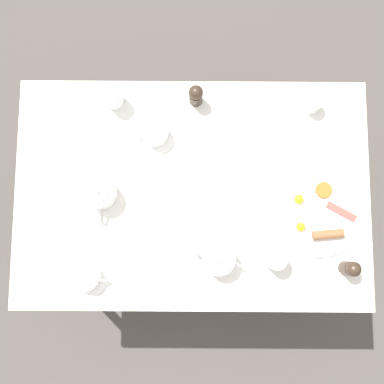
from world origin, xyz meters
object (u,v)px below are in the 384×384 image
at_px(water_glass_tall, 274,259).
at_px(pepper_grinder, 350,269).
at_px(spoon_for_tea, 157,253).
at_px(teacup_with_saucer_right, 87,277).
at_px(fork_by_plate, 241,126).
at_px(water_glass_short, 112,96).
at_px(creamer_jug, 313,103).
at_px(breakfast_plate, 317,214).
at_px(teapot_far, 99,194).
at_px(knife_by_plate, 212,181).
at_px(salt_grinder, 196,95).
at_px(teapot_near, 218,259).
at_px(teacup_with_saucer_left, 155,134).

relative_size(water_glass_tall, pepper_grinder, 0.92).
bearing_deg(spoon_for_tea, teacup_with_saucer_right, 108.86).
bearing_deg(fork_by_plate, spoon_for_tea, 147.19).
xyz_separation_m(pepper_grinder, fork_by_plate, (0.50, 0.35, -0.05)).
bearing_deg(spoon_for_tea, water_glass_short, 16.70).
distance_m(teacup_with_saucer_right, spoon_for_tea, 0.25).
bearing_deg(water_glass_tall, creamer_jug, -15.28).
xyz_separation_m(breakfast_plate, teapot_far, (0.06, 0.74, 0.04)).
distance_m(water_glass_tall, fork_by_plate, 0.48).
bearing_deg(breakfast_plate, pepper_grinder, -153.58).
relative_size(creamer_jug, knife_by_plate, 0.37).
relative_size(teacup_with_saucer_right, water_glass_tall, 1.39).
xyz_separation_m(teapot_far, creamer_jug, (0.32, -0.73, -0.01)).
relative_size(water_glass_short, knife_by_plate, 0.46).
distance_m(teapot_far, creamer_jug, 0.80).
bearing_deg(pepper_grinder, knife_by_plate, 56.75).
relative_size(teapot_far, water_glass_short, 1.83).
height_order(breakfast_plate, pepper_grinder, pepper_grinder).
bearing_deg(water_glass_tall, water_glass_short, 44.81).
xyz_separation_m(water_glass_tall, fork_by_plate, (0.47, 0.10, -0.05)).
height_order(water_glass_short, salt_grinder, salt_grinder).
bearing_deg(fork_by_plate, teapot_near, 169.45).
bearing_deg(teacup_with_saucer_left, knife_by_plate, -129.00).
xyz_separation_m(teapot_far, knife_by_plate, (0.05, -0.38, -0.04)).
height_order(teapot_near, water_glass_tall, teapot_near).
relative_size(water_glass_short, salt_grinder, 0.94).
height_order(teapot_near, salt_grinder, teapot_near).
height_order(teapot_far, teacup_with_saucer_right, teapot_far).
bearing_deg(spoon_for_tea, creamer_jug, -45.79).
bearing_deg(knife_by_plate, creamer_jug, -52.02).
bearing_deg(knife_by_plate, breakfast_plate, -107.21).
distance_m(pepper_grinder, knife_by_plate, 0.54).
xyz_separation_m(water_glass_tall, spoon_for_tea, (0.02, 0.39, -0.05)).
xyz_separation_m(breakfast_plate, teapot_near, (-0.16, 0.34, 0.04)).
xyz_separation_m(teapot_near, pepper_grinder, (-0.03, -0.44, 0.01)).
bearing_deg(teacup_with_saucer_left, teapot_far, 139.25).
bearing_deg(spoon_for_tea, water_glass_tall, -92.53).
relative_size(water_glass_short, fork_by_plate, 0.59).
bearing_deg(water_glass_tall, fork_by_plate, 12.01).
bearing_deg(knife_by_plate, teacup_with_saucer_left, 51.00).
xyz_separation_m(teacup_with_saucer_left, creamer_jug, (0.11, -0.55, 0.01)).
distance_m(teapot_far, fork_by_plate, 0.55).
relative_size(teapot_near, teapot_far, 0.98).
relative_size(water_glass_short, pepper_grinder, 0.94).
height_order(teapot_far, creamer_jug, teapot_far).
relative_size(teacup_with_saucer_right, fork_by_plate, 0.81).
bearing_deg(creamer_jug, water_glass_tall, 164.72).
relative_size(teacup_with_saucer_left, salt_grinder, 1.28).
height_order(water_glass_tall, salt_grinder, salt_grinder).
height_order(teapot_far, salt_grinder, teapot_far).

